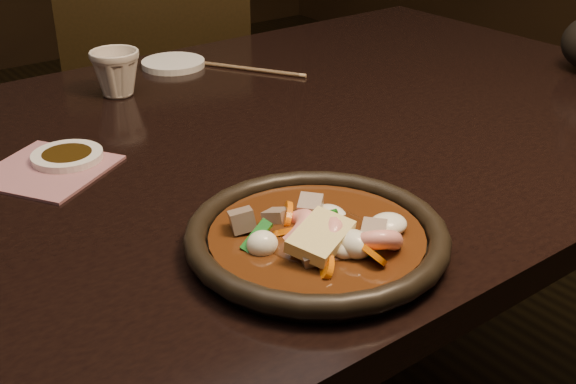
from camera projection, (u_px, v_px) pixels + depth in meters
table at (225, 193)px, 1.04m from camera, size 1.60×0.90×0.75m
chair at (157, 125)px, 1.75m from camera, size 0.54×0.54×0.91m
plate at (317, 237)px, 0.75m from camera, size 0.28×0.28×0.03m
stirfry at (322, 237)px, 0.74m from camera, size 0.16×0.17×0.06m
soy_dish at (67, 157)px, 0.95m from camera, size 0.09×0.09×0.01m
saucer_right at (173, 64)px, 1.31m from camera, size 0.11×0.11×0.01m
tea_cup at (116, 71)px, 1.16m from camera, size 0.08×0.08×0.08m
chopsticks at (241, 68)px, 1.30m from camera, size 0.13×0.22×0.01m
napkin at (47, 170)px, 0.92m from camera, size 0.20×0.20×0.00m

